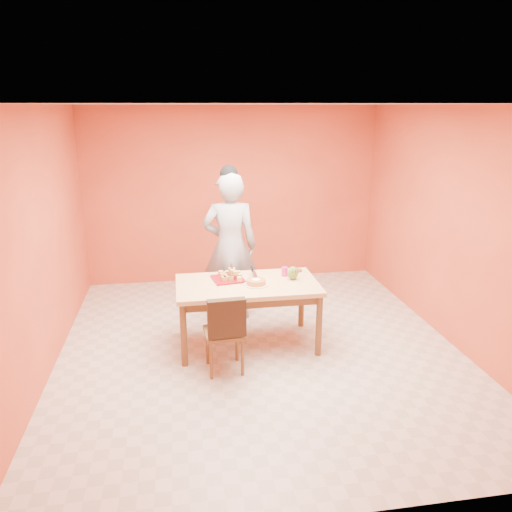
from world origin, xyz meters
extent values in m
plane|color=beige|center=(0.00, 0.00, 0.00)|extent=(5.00, 5.00, 0.00)
plane|color=silver|center=(0.00, 0.00, 2.70)|extent=(5.00, 5.00, 0.00)
plane|color=#D85632|center=(0.00, 2.50, 1.35)|extent=(4.50, 0.00, 4.50)
plane|color=#D85632|center=(-2.25, 0.00, 1.35)|extent=(0.00, 5.00, 5.00)
plane|color=#D85632|center=(2.25, 0.00, 1.35)|extent=(0.00, 5.00, 5.00)
cube|color=#F2C07E|center=(-0.12, 0.14, 0.73)|extent=(1.60, 0.90, 0.05)
cube|color=brown|center=(-0.12, 0.14, 0.66)|extent=(1.48, 0.78, 0.10)
cylinder|color=brown|center=(-0.86, -0.25, 0.35)|extent=(0.07, 0.07, 0.71)
cylinder|color=brown|center=(-0.86, 0.53, 0.35)|extent=(0.07, 0.07, 0.71)
cylinder|color=brown|center=(0.62, -0.25, 0.35)|extent=(0.07, 0.07, 0.71)
cylinder|color=brown|center=(0.62, 0.53, 0.35)|extent=(0.07, 0.07, 0.71)
imported|color=#99999C|center=(-0.22, 0.98, 0.96)|extent=(0.73, 0.51, 1.91)
cube|color=maroon|center=(-0.32, 0.29, 0.77)|extent=(0.39, 0.39, 0.02)
cylinder|color=maroon|center=(-0.32, 0.37, 0.77)|extent=(0.30, 0.30, 0.01)
cylinder|color=silver|center=(-0.03, 0.06, 0.77)|extent=(0.32, 0.32, 0.01)
cylinder|color=orange|center=(-0.03, 0.06, 0.80)|extent=(0.23, 0.23, 0.05)
cube|color=silver|center=(-0.02, 0.24, 0.83)|extent=(0.05, 0.25, 0.01)
ellipsoid|color=olive|center=(0.42, 0.17, 0.84)|extent=(0.14, 0.12, 0.16)
cylinder|color=#C71D75|center=(0.35, 0.32, 0.81)|extent=(0.09, 0.09, 0.10)
cylinder|color=#391D0F|center=(0.55, 0.45, 0.77)|extent=(0.10, 0.10, 0.03)
camera|label=1|loc=(-0.88, -5.11, 2.69)|focal=35.00mm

